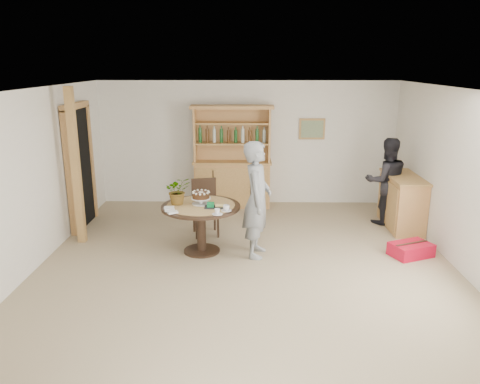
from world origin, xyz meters
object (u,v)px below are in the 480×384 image
Objects in this scene: red_suitcase at (411,250)px; teen_boy at (257,200)px; dining_table at (201,215)px; hutch at (232,173)px; sideboard at (402,202)px; adult_person at (386,181)px; dining_chair at (205,203)px.

teen_boy is at bearing 156.64° from red_suitcase.
teen_boy is (0.85, -0.10, 0.27)m from dining_table.
hutch reaches higher than sideboard.
red_suitcase is (-0.24, -1.30, -0.37)m from sideboard.
dining_table is 0.68× the size of teen_boy.
red_suitcase is at bearing 85.64° from adult_person.
teen_boy is 2.47m from red_suitcase.
hutch is 2.98m from adult_person.
dining_table is 0.76× the size of adult_person.
adult_person is (3.19, 1.42, 0.18)m from dining_table.
adult_person is at bearing 23.99° from dining_table.
red_suitcase is (2.80, -2.54, -0.59)m from hutch.
sideboard is 0.72× the size of teen_boy.
sideboard is 0.80× the size of adult_person.
sideboard is at bearing 132.27° from adult_person.
sideboard is at bearing 19.18° from dining_table.
hutch is 3.83m from red_suitcase.
teen_boy is at bearing -6.71° from dining_table.
dining_chair is 1.32m from teen_boy.
sideboard is 3.47m from dining_chair.
teen_boy reaches higher than dining_chair.
hutch is at bearing 114.57° from red_suitcase.
dining_table is at bearing 19.63° from adult_person.
sideboard is 3.64m from dining_table.
dining_chair is at bearing -173.93° from sideboard.
teen_boy is at bearing -59.92° from dining_chair.
sideboard reaches higher than dining_table.
dining_table is (-3.43, -1.19, 0.13)m from sideboard.
hutch is 1.16× the size of teen_boy.
teen_boy is (0.87, -0.93, 0.34)m from dining_chair.
sideboard is 1.05× the size of dining_table.
red_suitcase is (3.19, -0.11, -0.50)m from dining_table.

